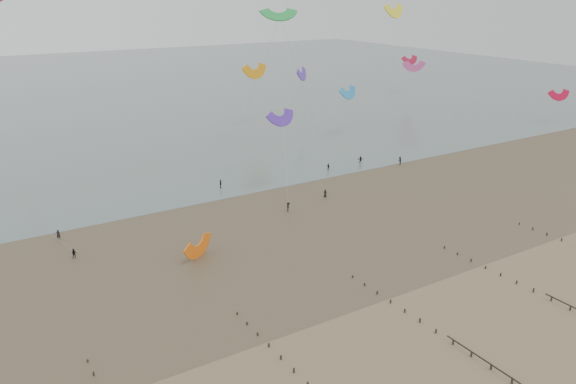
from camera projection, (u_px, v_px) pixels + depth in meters
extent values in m
plane|color=brown|center=(388.00, 328.00, 66.68)|extent=(500.00, 500.00, 0.00)
plane|color=#475654|center=(58.00, 90.00, 226.87)|extent=(500.00, 500.00, 0.00)
plane|color=#473A28|center=(250.00, 228.00, 94.71)|extent=(500.00, 500.00, 0.00)
ellipsoid|color=slate|center=(177.00, 289.00, 75.40)|extent=(23.60, 14.36, 0.01)
ellipsoid|color=slate|center=(300.00, 209.00, 103.04)|extent=(33.64, 18.32, 0.01)
ellipsoid|color=slate|center=(459.00, 190.00, 112.95)|extent=(19.65, 13.67, 0.01)
cube|color=black|center=(94.00, 374.00, 58.30)|extent=(0.16, 0.16, 0.48)
cube|color=black|center=(88.00, 361.00, 60.42)|extent=(0.16, 0.16, 0.45)
cube|color=black|center=(294.00, 371.00, 58.75)|extent=(0.16, 0.16, 0.59)
cube|color=black|center=(281.00, 358.00, 60.86)|extent=(0.16, 0.16, 0.57)
cube|color=black|center=(269.00, 345.00, 62.97)|extent=(0.16, 0.16, 0.54)
cube|color=black|center=(258.00, 334.00, 65.09)|extent=(0.16, 0.16, 0.51)
cube|color=black|center=(247.00, 323.00, 67.20)|extent=(0.16, 0.16, 0.48)
cube|color=black|center=(237.00, 313.00, 69.31)|extent=(0.16, 0.16, 0.45)
cube|color=black|center=(512.00, 381.00, 57.08)|extent=(0.16, 0.16, 0.74)
cube|color=black|center=(491.00, 367.00, 59.19)|extent=(0.16, 0.16, 0.71)
cube|color=black|center=(471.00, 354.00, 61.31)|extent=(0.16, 0.16, 0.68)
cube|color=black|center=(453.00, 342.00, 63.42)|extent=(0.16, 0.16, 0.65)
cube|color=black|center=(436.00, 331.00, 65.53)|extent=(0.16, 0.16, 0.62)
cube|color=black|center=(420.00, 321.00, 67.64)|extent=(0.16, 0.16, 0.59)
cube|color=black|center=(405.00, 311.00, 69.76)|extent=(0.16, 0.16, 0.57)
cube|color=black|center=(391.00, 302.00, 71.87)|extent=(0.16, 0.16, 0.54)
cube|color=black|center=(377.00, 293.00, 73.98)|extent=(0.16, 0.16, 0.51)
cube|color=black|center=(365.00, 285.00, 76.10)|extent=(0.16, 0.16, 0.48)
cube|color=black|center=(353.00, 277.00, 78.21)|extent=(0.16, 0.16, 0.45)
cube|color=black|center=(570.00, 308.00, 70.20)|extent=(0.16, 0.16, 0.68)
cube|color=black|center=(551.00, 299.00, 72.32)|extent=(0.16, 0.16, 0.65)
cube|color=black|center=(534.00, 291.00, 74.43)|extent=(0.16, 0.16, 0.62)
cube|color=black|center=(517.00, 282.00, 76.54)|extent=(0.16, 0.16, 0.59)
cube|color=black|center=(501.00, 275.00, 78.65)|extent=(0.16, 0.16, 0.57)
cube|color=black|center=(486.00, 267.00, 80.77)|extent=(0.16, 0.16, 0.54)
cube|color=black|center=(471.00, 260.00, 82.88)|extent=(0.16, 0.16, 0.51)
cube|color=black|center=(457.00, 254.00, 84.99)|extent=(0.16, 0.16, 0.48)
cube|color=black|center=(445.00, 248.00, 87.10)|extent=(0.16, 0.16, 0.45)
cube|color=black|center=(562.00, 240.00, 89.66)|extent=(0.16, 0.16, 0.54)
cube|color=black|center=(547.00, 234.00, 91.78)|extent=(0.16, 0.16, 0.51)
cube|color=black|center=(533.00, 229.00, 93.89)|extent=(0.16, 0.16, 0.48)
cube|color=black|center=(519.00, 224.00, 96.00)|extent=(0.16, 0.16, 0.45)
imported|color=black|center=(58.00, 235.00, 90.18)|extent=(0.64, 0.45, 1.65)
imported|color=black|center=(328.00, 167.00, 125.09)|extent=(0.47, 0.94, 1.55)
imported|color=black|center=(400.00, 161.00, 128.98)|extent=(1.16, 1.14, 1.89)
imported|color=black|center=(288.00, 207.00, 101.46)|extent=(1.29, 1.30, 1.80)
imported|color=black|center=(74.00, 254.00, 83.80)|extent=(0.89, 0.79, 1.51)
imported|color=black|center=(325.00, 193.00, 108.75)|extent=(0.83, 0.88, 1.51)
imported|color=black|center=(360.00, 160.00, 130.43)|extent=(1.52, 1.02, 1.57)
imported|color=black|center=(221.00, 184.00, 113.65)|extent=(0.77, 1.11, 1.75)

